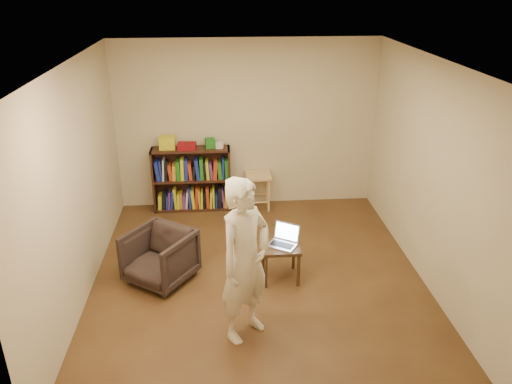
{
  "coord_description": "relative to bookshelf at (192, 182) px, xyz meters",
  "views": [
    {
      "loc": [
        -0.42,
        -5.16,
        3.44
      ],
      "look_at": [
        -0.0,
        0.35,
        1.01
      ],
      "focal_mm": 35.0,
      "sensor_mm": 36.0,
      "label": 1
    }
  ],
  "objects": [
    {
      "name": "wall_right",
      "position": [
        2.87,
        -2.09,
        0.86
      ],
      "size": [
        0.0,
        4.5,
        4.5
      ],
      "primitive_type": "plane",
      "rotation": [
        1.57,
        0.0,
        -1.57
      ],
      "color": "beige",
      "rests_on": "floor"
    },
    {
      "name": "person",
      "position": [
        0.66,
        -3.07,
        0.43
      ],
      "size": [
        0.74,
        0.74,
        1.73
      ],
      "primitive_type": "imported",
      "rotation": [
        0.0,
        0.0,
        0.76
      ],
      "color": "beige",
      "rests_on": "floor"
    },
    {
      "name": "side_table",
      "position": [
        1.14,
        -2.09,
        -0.06
      ],
      "size": [
        0.45,
        0.45,
        0.46
      ],
      "color": "black",
      "rests_on": "floor"
    },
    {
      "name": "ceiling",
      "position": [
        0.87,
        -2.09,
        2.16
      ],
      "size": [
        4.5,
        4.5,
        0.0
      ],
      "primitive_type": "plane",
      "color": "white",
      "rests_on": "wall_back"
    },
    {
      "name": "box_yellow",
      "position": [
        -0.34,
        0.01,
        0.66
      ],
      "size": [
        0.24,
        0.18,
        0.19
      ],
      "primitive_type": "cube",
      "rotation": [
        0.0,
        0.0,
        0.01
      ],
      "color": "gold",
      "rests_on": "bookshelf"
    },
    {
      "name": "wall_left",
      "position": [
        -1.13,
        -2.09,
        0.86
      ],
      "size": [
        0.0,
        4.5,
        4.5
      ],
      "primitive_type": "plane",
      "rotation": [
        1.57,
        0.0,
        1.57
      ],
      "color": "beige",
      "rests_on": "floor"
    },
    {
      "name": "wall_back",
      "position": [
        0.87,
        0.16,
        0.86
      ],
      "size": [
        4.0,
        0.0,
        4.0
      ],
      "primitive_type": "plane",
      "rotation": [
        1.57,
        0.0,
        0.0
      ],
      "color": "beige",
      "rests_on": "floor"
    },
    {
      "name": "floor",
      "position": [
        0.87,
        -2.09,
        -0.44
      ],
      "size": [
        4.5,
        4.5,
        0.0
      ],
      "primitive_type": "plane",
      "color": "#422715",
      "rests_on": "ground"
    },
    {
      "name": "box_white",
      "position": [
        0.45,
        -0.02,
        0.6
      ],
      "size": [
        0.13,
        0.13,
        0.09
      ],
      "primitive_type": "cube",
      "rotation": [
        0.0,
        0.0,
        -0.2
      ],
      "color": "beige",
      "rests_on": "bookshelf"
    },
    {
      "name": "laptop",
      "position": [
        1.18,
        -2.07,
        0.08
      ],
      "size": [
        0.42,
        0.41,
        0.24
      ],
      "rotation": [
        0.0,
        0.0,
        -0.55
      ],
      "color": "silver",
      "rests_on": "side_table"
    },
    {
      "name": "red_cloth",
      "position": [
        -0.05,
        -0.03,
        0.61
      ],
      "size": [
        0.28,
        0.22,
        0.09
      ],
      "primitive_type": "cube",
      "rotation": [
        0.0,
        0.0,
        -0.06
      ],
      "color": "maroon",
      "rests_on": "bookshelf"
    },
    {
      "name": "box_green",
      "position": [
        0.3,
        0.01,
        0.63
      ],
      "size": [
        0.16,
        0.16,
        0.14
      ],
      "primitive_type": "cube",
      "rotation": [
        0.0,
        0.0,
        0.16
      ],
      "color": "#216E1D",
      "rests_on": "bookshelf"
    },
    {
      "name": "stool",
      "position": [
        1.03,
        -0.06,
        0.02
      ],
      "size": [
        0.39,
        0.39,
        0.57
      ],
      "color": "tan",
      "rests_on": "floor"
    },
    {
      "name": "armchair",
      "position": [
        -0.31,
        -2.03,
        -0.11
      ],
      "size": [
        0.98,
        0.99,
        0.65
      ],
      "primitive_type": "imported",
      "rotation": [
        0.0,
        0.0,
        -0.61
      ],
      "color": "#302320",
      "rests_on": "floor"
    },
    {
      "name": "bookshelf",
      "position": [
        0.0,
        0.0,
        0.0
      ],
      "size": [
        1.2,
        0.3,
        1.0
      ],
      "color": "black",
      "rests_on": "floor"
    }
  ]
}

